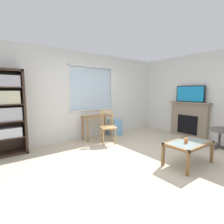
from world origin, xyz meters
name	(u,v)px	position (x,y,z in m)	size (l,w,h in m)	color
ground	(137,159)	(0.00, 0.00, -0.01)	(6.57, 5.42, 0.02)	beige
wall_back_with_window	(86,97)	(-0.02, 2.21, 1.28)	(5.57, 0.15, 2.62)	silver
wall_right	(203,96)	(2.84, 0.00, 1.31)	(0.12, 4.62, 2.62)	silver
bookshelf	(2,109)	(-2.26, 1.97, 1.07)	(0.90, 0.38, 1.96)	#38281E
desk_under_window	(97,120)	(0.14, 1.86, 0.60)	(0.91, 0.42, 0.73)	olive
wooden_chair	(108,127)	(0.18, 1.35, 0.46)	(0.54, 0.53, 0.90)	tan
plastic_drawer_unit	(115,127)	(0.87, 1.91, 0.26)	(0.35, 0.40, 0.52)	#72ADDB
fireplace	(189,119)	(2.69, 0.34, 0.56)	(0.26, 1.29, 1.12)	gray
tv	(190,94)	(2.67, 0.34, 1.38)	(0.06, 0.91, 0.51)	black
office_chair	(224,128)	(2.23, -0.85, 0.55)	(0.57, 0.58, 1.00)	slate
coffee_table	(188,145)	(0.64, -0.79, 0.39)	(0.98, 0.56, 0.46)	#8C9E99
sippy_cup	(186,141)	(0.55, -0.79, 0.50)	(0.07, 0.07, 0.09)	orange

